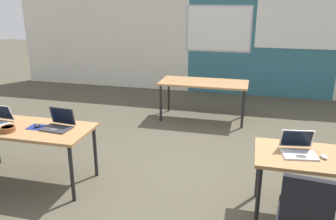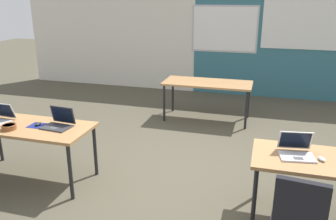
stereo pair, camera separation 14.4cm
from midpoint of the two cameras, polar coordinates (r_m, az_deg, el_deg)
ground_plane at (r=4.67m, az=2.37°, el=-10.38°), size 24.00×24.00×0.00m
back_wall_assembly at (r=8.27m, az=9.89°, el=12.34°), size 10.00×0.27×2.80m
desk_near_left at (r=4.61m, az=-21.13°, el=-3.04°), size 1.60×0.70×0.72m
desk_far_center at (r=6.45m, az=7.10°, el=4.03°), size 1.60×0.70×0.72m
laptop_near_right_inner at (r=3.73m, az=21.29°, el=-6.25°), size 0.37×0.35×0.23m
mouse_near_right_inner at (r=3.73m, az=24.86°, el=-7.27°), size 0.09×0.11×0.03m
laptop_near_left_inner at (r=4.39m, az=-16.54°, el=-2.02°), size 0.36×0.31×0.23m
mousepad_near_left_inner at (r=4.52m, az=-19.59°, el=-2.42°), size 0.22×0.19×0.00m
mouse_near_left_inner at (r=4.51m, az=-19.61°, el=-2.19°), size 0.06×0.10×0.03m
snack_bowl at (r=4.51m, az=-23.75°, el=-2.51°), size 0.18×0.18×0.06m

